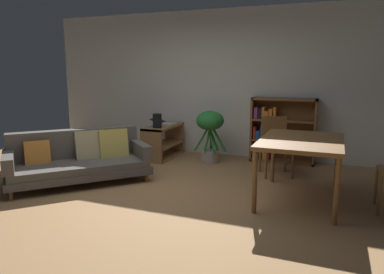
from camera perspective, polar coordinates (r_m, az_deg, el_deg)
name	(u,v)px	position (r m, az deg, el deg)	size (l,w,h in m)	color
ground_plane	(143,196)	(4.76, -7.70, -9.25)	(8.16, 8.16, 0.00)	#A87A4C
back_wall_panel	(212,83)	(6.95, 3.13, 8.45)	(6.80, 0.10, 2.70)	silver
fabric_couch	(79,158)	(5.49, -17.35, -3.24)	(1.92, 1.98, 0.74)	brown
media_console	(164,142)	(6.71, -4.51, -0.78)	(0.40, 1.01, 0.60)	olive
open_laptop	(164,122)	(6.87, -4.37, 2.32)	(0.47, 0.31, 0.09)	silver
desk_speaker	(157,121)	(6.37, -5.51, 2.57)	(0.16, 0.16, 0.25)	black
potted_floor_plant	(210,129)	(6.27, 2.86, 1.30)	(0.56, 0.51, 0.91)	#9E9389
dining_table	(301,145)	(4.59, 16.86, -1.23)	(0.96, 1.34, 0.78)	brown
dining_chair_near	(275,141)	(5.71, 13.05, -0.69)	(0.57, 0.56, 0.89)	brown
bookshelf	(278,131)	(6.54, 13.48, 0.99)	(1.10, 0.33, 1.13)	brown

